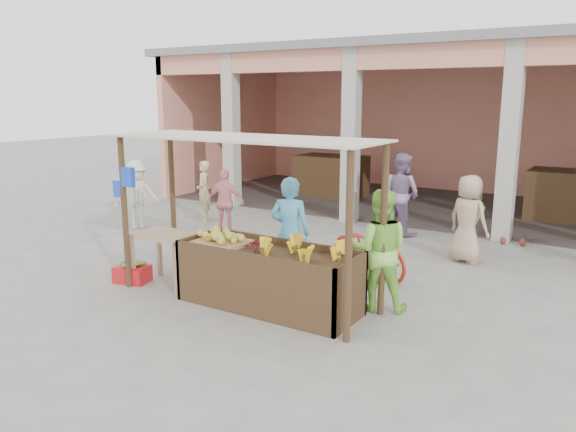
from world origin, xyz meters
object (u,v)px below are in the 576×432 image
Objects in this scene: vendor_green at (379,247)px; fruit_stall at (269,280)px; red_crate at (132,274)px; motorcycle at (368,248)px; side_table at (167,243)px; vendor_blue at (290,229)px.

fruit_stall is at bearing 10.50° from vendor_green.
red_crate is at bearing -4.43° from vendor_green.
fruit_stall is at bearing -173.78° from motorcycle.
side_table is (-1.89, -0.06, 0.29)m from fruit_stall.
motorcycle is at bearing -139.08° from vendor_blue.
vendor_blue is at bearing -25.16° from vendor_green.
red_crate is (-0.58, -0.21, -0.56)m from side_table.
fruit_stall is at bearing -6.60° from red_crate.
side_table reaches higher than fruit_stall.
vendor_blue is at bearing 33.87° from side_table.
motorcycle reaches higher than fruit_stall.
side_table is 1.95m from vendor_blue.
red_crate is (-2.47, -0.26, -0.26)m from fruit_stall.
fruit_stall is 2.50m from red_crate.
vendor_green reaches higher than red_crate.
vendor_blue is (1.67, 0.98, 0.24)m from side_table.
fruit_stall is 1.09m from vendor_blue.
vendor_green reaches higher than motorcycle.
vendor_green reaches higher than side_table.
red_crate is 0.28× the size of vendor_blue.
red_crate is 3.88m from motorcycle.
side_table is 3.33m from vendor_green.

